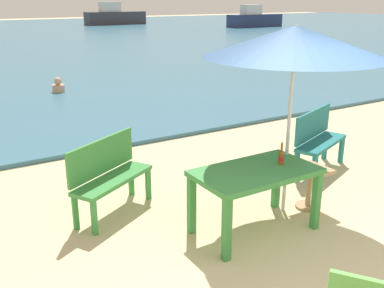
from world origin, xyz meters
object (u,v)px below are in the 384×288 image
(boat_ferry, at_px, (115,16))
(patio_umbrella, at_px, (295,42))
(bench_teal_center, at_px, (318,137))
(side_table_wood, at_px, (310,182))
(boat_cargo_ship, at_px, (254,19))
(beer_bottle_amber, at_px, (281,157))
(picnic_table_green, at_px, (256,179))
(bench_green_right, at_px, (108,172))
(swimmer_person, at_px, (58,86))

(boat_ferry, bearing_deg, patio_umbrella, -109.45)
(patio_umbrella, relative_size, bench_teal_center, 1.84)
(patio_umbrella, bearing_deg, side_table_wood, -18.04)
(patio_umbrella, relative_size, boat_cargo_ship, 0.44)
(side_table_wood, xyz_separation_m, bench_teal_center, (1.09, 0.91, 0.19))
(beer_bottle_amber, bearing_deg, bench_teal_center, 30.86)
(picnic_table_green, distance_m, beer_bottle_amber, 0.41)
(bench_teal_center, xyz_separation_m, bench_green_right, (-3.31, 0.32, 0.00))
(picnic_table_green, xyz_separation_m, bench_teal_center, (2.07, 1.01, -0.11))
(bench_green_right, bearing_deg, boat_ferry, 67.49)
(bench_green_right, xyz_separation_m, swimmer_person, (1.48, 7.52, -0.30))
(boat_cargo_ship, bearing_deg, side_table_wood, -128.18)
(picnic_table_green, height_order, swimmer_person, picnic_table_green)
(picnic_table_green, bearing_deg, bench_green_right, 132.94)
(bench_teal_center, bearing_deg, bench_green_right, 174.48)
(picnic_table_green, relative_size, beer_bottle_amber, 5.28)
(bench_teal_center, relative_size, boat_ferry, 0.21)
(bench_teal_center, height_order, swimmer_person, bench_teal_center)
(beer_bottle_amber, bearing_deg, patio_umbrella, 36.31)
(patio_umbrella, bearing_deg, beer_bottle_amber, -143.69)
(picnic_table_green, height_order, boat_cargo_ship, boat_cargo_ship)
(picnic_table_green, xyz_separation_m, beer_bottle_amber, (0.35, -0.02, 0.20))
(beer_bottle_amber, height_order, boat_ferry, boat_ferry)
(picnic_table_green, bearing_deg, boat_ferry, 69.78)
(picnic_table_green, height_order, side_table_wood, picnic_table_green)
(bench_green_right, bearing_deg, boat_cargo_ship, 47.91)
(beer_bottle_amber, bearing_deg, bench_green_right, 139.61)
(beer_bottle_amber, xyz_separation_m, boat_ferry, (13.92, 38.77, -0.01))
(beer_bottle_amber, height_order, bench_green_right, beer_bottle_amber)
(bench_teal_center, relative_size, bench_green_right, 1.02)
(picnic_table_green, bearing_deg, side_table_wood, 5.65)
(picnic_table_green, xyz_separation_m, boat_ferry, (14.27, 38.75, 0.19))
(swimmer_person, distance_m, boat_cargo_ship, 30.49)
(picnic_table_green, xyz_separation_m, side_table_wood, (0.99, 0.10, -0.30))
(side_table_wood, xyz_separation_m, bench_green_right, (-2.22, 1.23, 0.19))
(boat_ferry, bearing_deg, picnic_table_green, -110.22)
(bench_green_right, bearing_deg, beer_bottle_amber, -40.39)
(side_table_wood, bearing_deg, beer_bottle_amber, -169.46)
(swimmer_person, bearing_deg, side_table_wood, -85.16)
(side_table_wood, relative_size, boat_ferry, 0.09)
(patio_umbrella, xyz_separation_m, swimmer_person, (-0.41, 8.64, -1.88))
(beer_bottle_amber, distance_m, swimmer_person, 8.89)
(boat_cargo_ship, bearing_deg, bench_green_right, -132.09)
(patio_umbrella, distance_m, bench_green_right, 2.71)
(beer_bottle_amber, bearing_deg, picnic_table_green, 176.62)
(patio_umbrella, height_order, boat_cargo_ship, patio_umbrella)
(patio_umbrella, height_order, bench_green_right, patio_umbrella)
(patio_umbrella, height_order, swimmer_person, patio_umbrella)
(bench_teal_center, bearing_deg, boat_ferry, 72.09)
(patio_umbrella, xyz_separation_m, side_table_wood, (0.33, -0.11, -1.76))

